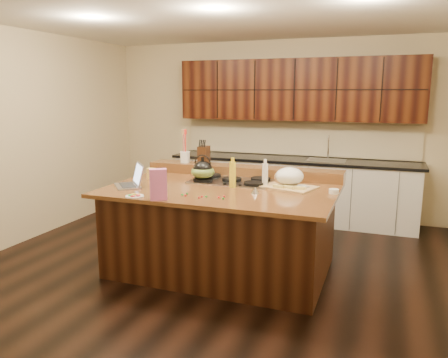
% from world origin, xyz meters
% --- Properties ---
extents(room, '(5.52, 5.02, 2.72)m').
position_xyz_m(room, '(0.00, 0.00, 1.35)').
color(room, black).
rests_on(room, ground).
extents(island, '(2.40, 1.60, 0.92)m').
position_xyz_m(island, '(0.00, 0.00, 0.46)').
color(island, black).
rests_on(island, ground).
extents(back_ledge, '(2.40, 0.30, 0.12)m').
position_xyz_m(back_ledge, '(0.00, 0.70, 0.98)').
color(back_ledge, black).
rests_on(back_ledge, island).
extents(cooktop, '(0.92, 0.52, 0.05)m').
position_xyz_m(cooktop, '(0.00, 0.30, 0.94)').
color(cooktop, gray).
rests_on(cooktop, island).
extents(back_counter, '(3.70, 0.66, 2.40)m').
position_xyz_m(back_counter, '(0.30, 2.23, 0.98)').
color(back_counter, silver).
rests_on(back_counter, ground).
extents(kettle, '(0.26, 0.26, 0.20)m').
position_xyz_m(kettle, '(-0.30, 0.17, 1.06)').
color(kettle, black).
rests_on(kettle, cooktop).
extents(green_bowl, '(0.30, 0.30, 0.15)m').
position_xyz_m(green_bowl, '(-0.30, 0.17, 1.04)').
color(green_bowl, '#56722D').
rests_on(green_bowl, cooktop).
extents(laptop, '(0.44, 0.45, 0.24)m').
position_xyz_m(laptop, '(-0.92, -0.30, 0.99)').
color(laptop, '#B7B7BC').
rests_on(laptop, island).
extents(oil_bottle, '(0.09, 0.09, 0.27)m').
position_xyz_m(oil_bottle, '(0.10, 0.03, 1.06)').
color(oil_bottle, yellow).
rests_on(oil_bottle, island).
extents(vinegar_bottle, '(0.08, 0.08, 0.25)m').
position_xyz_m(vinegar_bottle, '(0.42, 0.18, 1.04)').
color(vinegar_bottle, silver).
rests_on(vinegar_bottle, island).
extents(wooden_tray, '(0.61, 0.51, 0.21)m').
position_xyz_m(wooden_tray, '(0.67, 0.25, 1.01)').
color(wooden_tray, tan).
rests_on(wooden_tray, island).
extents(ramekin_a, '(0.12, 0.12, 0.04)m').
position_xyz_m(ramekin_a, '(0.81, 0.11, 0.94)').
color(ramekin_a, white).
rests_on(ramekin_a, island).
extents(ramekin_b, '(0.13, 0.13, 0.04)m').
position_xyz_m(ramekin_b, '(0.82, 0.18, 0.94)').
color(ramekin_b, white).
rests_on(ramekin_b, island).
extents(ramekin_c, '(0.12, 0.12, 0.04)m').
position_xyz_m(ramekin_c, '(1.15, 0.12, 0.94)').
color(ramekin_c, white).
rests_on(ramekin_c, island).
extents(strainer_bowl, '(0.32, 0.32, 0.09)m').
position_xyz_m(strainer_bowl, '(0.58, 0.43, 0.97)').
color(strainer_bowl, '#996B3F').
rests_on(strainer_bowl, island).
extents(kitchen_timer, '(0.09, 0.09, 0.07)m').
position_xyz_m(kitchen_timer, '(0.41, -0.16, 0.96)').
color(kitchen_timer, silver).
rests_on(kitchen_timer, island).
extents(pink_bag, '(0.18, 0.16, 0.29)m').
position_xyz_m(pink_bag, '(-0.37, -0.73, 1.07)').
color(pink_bag, '#D463A9').
rests_on(pink_bag, island).
extents(candy_plate, '(0.20, 0.20, 0.01)m').
position_xyz_m(candy_plate, '(-0.64, -0.71, 0.93)').
color(candy_plate, white).
rests_on(candy_plate, island).
extents(package_box, '(0.10, 0.08, 0.13)m').
position_xyz_m(package_box, '(-0.94, 0.13, 0.98)').
color(package_box, gold).
rests_on(package_box, island).
extents(utensil_crock, '(0.15, 0.15, 0.14)m').
position_xyz_m(utensil_crock, '(-0.77, 0.70, 1.11)').
color(utensil_crock, white).
rests_on(utensil_crock, back_ledge).
extents(knife_block, '(0.12, 0.18, 0.22)m').
position_xyz_m(knife_block, '(-0.51, 0.70, 1.15)').
color(knife_block, black).
rests_on(knife_block, back_ledge).
extents(gumdrop_0, '(0.02, 0.02, 0.02)m').
position_xyz_m(gumdrop_0, '(0.18, -0.42, 0.93)').
color(gumdrop_0, red).
rests_on(gumdrop_0, island).
extents(gumdrop_1, '(0.02, 0.02, 0.02)m').
position_xyz_m(gumdrop_1, '(-0.23, -0.50, 0.93)').
color(gumdrop_1, '#198C26').
rests_on(gumdrop_1, island).
extents(gumdrop_2, '(0.02, 0.02, 0.02)m').
position_xyz_m(gumdrop_2, '(-0.19, -0.52, 0.93)').
color(gumdrop_2, red).
rests_on(gumdrop_2, island).
extents(gumdrop_3, '(0.02, 0.02, 0.02)m').
position_xyz_m(gumdrop_3, '(0.20, -0.50, 0.93)').
color(gumdrop_3, '#198C26').
rests_on(gumdrop_3, island).
extents(gumdrop_4, '(0.02, 0.02, 0.02)m').
position_xyz_m(gumdrop_4, '(-0.02, -0.51, 0.93)').
color(gumdrop_4, red).
rests_on(gumdrop_4, island).
extents(gumdrop_5, '(0.02, 0.02, 0.02)m').
position_xyz_m(gumdrop_5, '(0.02, -0.49, 0.93)').
color(gumdrop_5, '#198C26').
rests_on(gumdrop_5, island).
extents(gumdrop_6, '(0.02, 0.02, 0.02)m').
position_xyz_m(gumdrop_6, '(0.14, -0.47, 0.93)').
color(gumdrop_6, red).
rests_on(gumdrop_6, island).
extents(gumdrop_7, '(0.02, 0.02, 0.02)m').
position_xyz_m(gumdrop_7, '(-0.21, -0.44, 0.93)').
color(gumdrop_7, '#198C26').
rests_on(gumdrop_7, island).
extents(gumdrop_8, '(0.02, 0.02, 0.02)m').
position_xyz_m(gumdrop_8, '(-0.03, -0.55, 0.93)').
color(gumdrop_8, red).
rests_on(gumdrop_8, island).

